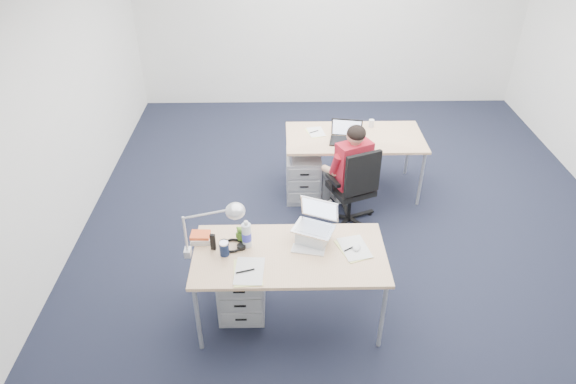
{
  "coord_description": "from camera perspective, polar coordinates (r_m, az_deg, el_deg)",
  "views": [
    {
      "loc": [
        -0.8,
        -4.49,
        3.5
      ],
      "look_at": [
        -0.73,
        -0.51,
        0.85
      ],
      "focal_mm": 32.0,
      "sensor_mm": 36.0,
      "label": 1
    }
  ],
  "objects": [
    {
      "name": "desk_lamp",
      "position": [
        4.14,
        -9.25,
        -4.14
      ],
      "size": [
        0.49,
        0.3,
        0.53
      ],
      "primitive_type": null,
      "rotation": [
        0.0,
        0.0,
        -0.3
      ],
      "color": "silver",
      "rests_on": "desk_near"
    },
    {
      "name": "headphones",
      "position": [
        4.35,
        -6.18,
        -5.85
      ],
      "size": [
        0.28,
        0.24,
        0.04
      ],
      "primitive_type": null,
      "rotation": [
        0.0,
        0.0,
        -0.33
      ],
      "color": "black",
      "rests_on": "desk_near"
    },
    {
      "name": "bear_figurine",
      "position": [
        4.37,
        -5.33,
        -4.64
      ],
      "size": [
        0.08,
        0.06,
        0.15
      ],
      "primitive_type": null,
      "rotation": [
        0.0,
        0.0,
        -0.06
      ],
      "color": "#3C7B20",
      "rests_on": "desk_near"
    },
    {
      "name": "book_stack",
      "position": [
        4.43,
        -9.64,
        -5.02
      ],
      "size": [
        0.19,
        0.16,
        0.08
      ],
      "primitive_type": "cube",
      "rotation": [
        0.0,
        0.0,
        -0.17
      ],
      "color": "silver",
      "rests_on": "desk_near"
    },
    {
      "name": "water_bottle",
      "position": [
        4.28,
        -4.63,
        -4.64
      ],
      "size": [
        0.1,
        0.1,
        0.26
      ],
      "primitive_type": "cylinder",
      "rotation": [
        0.0,
        0.0,
        0.25
      ],
      "color": "silver",
      "rests_on": "desk_near"
    },
    {
      "name": "far_cup",
      "position": [
        6.3,
        9.25,
        7.54
      ],
      "size": [
        0.08,
        0.08,
        0.09
      ],
      "primitive_type": "cylinder",
      "rotation": [
        0.0,
        0.0,
        0.25
      ],
      "color": "white",
      "rests_on": "desk_far"
    },
    {
      "name": "computer_mouse",
      "position": [
        4.34,
        7.62,
        -6.11
      ],
      "size": [
        0.09,
        0.12,
        0.04
      ],
      "primitive_type": "ellipsoid",
      "rotation": [
        0.0,
        0.0,
        -0.29
      ],
      "color": "white",
      "rests_on": "desk_near"
    },
    {
      "name": "can_koozie",
      "position": [
        4.25,
        -7.1,
        -6.26
      ],
      "size": [
        0.09,
        0.09,
        0.13
      ],
      "primitive_type": "cylinder",
      "rotation": [
        0.0,
        0.0,
        0.19
      ],
      "color": "#141F3F",
      "rests_on": "desk_near"
    },
    {
      "name": "office_chair",
      "position": [
        5.71,
        7.04,
        -1.09
      ],
      "size": [
        0.8,
        0.8,
        0.98
      ],
      "rotation": [
        0.0,
        0.0,
        0.39
      ],
      "color": "black",
      "rests_on": "ground"
    },
    {
      "name": "cordless_phone",
      "position": [
        4.31,
        -8.34,
        -5.52
      ],
      "size": [
        0.05,
        0.03,
        0.15
      ],
      "primitive_type": "cube",
      "rotation": [
        0.0,
        0.0,
        -0.21
      ],
      "color": "black",
      "rests_on": "desk_near"
    },
    {
      "name": "sunglasses",
      "position": [
        4.45,
        3.6,
        -4.77
      ],
      "size": [
        0.12,
        0.06,
        0.03
      ],
      "primitive_type": null,
      "rotation": [
        0.0,
        0.0,
        0.09
      ],
      "color": "black",
      "rests_on": "desk_near"
    },
    {
      "name": "drawer_pedestal_far",
      "position": [
        6.13,
        1.71,
        1.84
      ],
      "size": [
        0.4,
        0.5,
        0.55
      ],
      "primitive_type": "cube",
      "color": "#A7A8AC",
      "rests_on": "ground"
    },
    {
      "name": "wireless_keyboard",
      "position": [
        4.3,
        2.26,
        -6.43
      ],
      "size": [
        0.29,
        0.17,
        0.01
      ],
      "primitive_type": "cube",
      "rotation": [
        0.0,
        0.0,
        -0.21
      ],
      "color": "white",
      "rests_on": "desk_near"
    },
    {
      "name": "desk_far",
      "position": [
        6.09,
        7.4,
        5.76
      ],
      "size": [
        1.6,
        0.8,
        0.73
      ],
      "color": "tan",
      "rests_on": "ground"
    },
    {
      "name": "drawer_pedestal_near",
      "position": [
        4.67,
        -5.14,
        -10.27
      ],
      "size": [
        0.4,
        0.5,
        0.55
      ],
      "primitive_type": "cube",
      "color": "#A7A8AC",
      "rests_on": "ground"
    },
    {
      "name": "dark_laptop",
      "position": [
        5.87,
        6.48,
        6.63
      ],
      "size": [
        0.41,
        0.4,
        0.26
      ],
      "primitive_type": null,
      "rotation": [
        0.0,
        0.0,
        -0.18
      ],
      "color": "black",
      "rests_on": "desk_far"
    },
    {
      "name": "papers_left",
      "position": [
        4.11,
        -4.47,
        -8.86
      ],
      "size": [
        0.23,
        0.32,
        0.01
      ],
      "primitive_type": "cube",
      "rotation": [
        0.0,
        0.0,
        -0.01
      ],
      "color": "#F8FF93",
      "rests_on": "desk_near"
    },
    {
      "name": "silver_laptop",
      "position": [
        4.3,
        2.88,
        -3.61
      ],
      "size": [
        0.41,
        0.37,
        0.35
      ],
      "primitive_type": null,
      "rotation": [
        0.0,
        0.0,
        -0.41
      ],
      "color": "silver",
      "rests_on": "desk_near"
    },
    {
      "name": "far_papers",
      "position": [
        6.11,
        3.06,
        6.63
      ],
      "size": [
        0.23,
        0.29,
        0.01
      ],
      "primitive_type": "cube",
      "rotation": [
        0.0,
        0.0,
        0.24
      ],
      "color": "white",
      "rests_on": "desk_far"
    },
    {
      "name": "desk_near",
      "position": [
        4.3,
        0.18,
        -7.32
      ],
      "size": [
        1.6,
        0.8,
        0.73
      ],
      "color": "tan",
      "rests_on": "ground"
    },
    {
      "name": "seated_person",
      "position": [
        5.66,
        6.48,
        2.42
      ],
      "size": [
        0.56,
        0.72,
        1.18
      ],
      "rotation": [
        0.0,
        0.0,
        0.44
      ],
      "color": "#B51929",
      "rests_on": "ground"
    },
    {
      "name": "papers_right",
      "position": [
        4.34,
        7.27,
        -6.28
      ],
      "size": [
        0.29,
        0.36,
        0.01
      ],
      "primitive_type": "cube",
      "rotation": [
        0.0,
        0.0,
        0.28
      ],
      "color": "#F8FF93",
      "rests_on": "desk_near"
    },
    {
      "name": "room",
      "position": [
        4.9,
        8.6,
        11.85
      ],
      "size": [
        6.02,
        7.02,
        2.8
      ],
      "color": "white",
      "rests_on": "ground"
    },
    {
      "name": "floor",
      "position": [
        5.75,
        7.18,
        -4.18
      ],
      "size": [
        7.0,
        7.0,
        0.0
      ],
      "primitive_type": "plane",
      "color": "black",
      "rests_on": "ground"
    }
  ]
}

